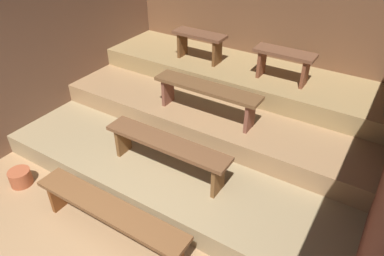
{
  "coord_description": "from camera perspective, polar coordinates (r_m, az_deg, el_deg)",
  "views": [
    {
      "loc": [
        2.22,
        -1.0,
        3.37
      ],
      "look_at": [
        0.08,
        2.39,
        0.65
      ],
      "focal_mm": 33.35,
      "sensor_mm": 36.0,
      "label": 1
    }
  ],
  "objects": [
    {
      "name": "bench_upper_left",
      "position": [
        6.12,
        1.19,
        13.84
      ],
      "size": [
        0.9,
        0.32,
        0.47
      ],
      "color": "brown",
      "rests_on": "platform_upper"
    },
    {
      "name": "platform_lower",
      "position": [
        5.54,
        2.26,
        -1.38
      ],
      "size": [
        4.83,
        3.49,
        0.3
      ],
      "primitive_type": "cube",
      "color": "#917C58",
      "rests_on": "ground"
    },
    {
      "name": "bench_lower_center",
      "position": [
        4.45,
        -4.08,
        -3.04
      ],
      "size": [
        1.71,
        0.32,
        0.47
      ],
      "color": "brown",
      "rests_on": "platform_lower"
    },
    {
      "name": "ground",
      "position": [
        5.26,
        -1.07,
        -6.25
      ],
      "size": [
        5.63,
        5.48,
        0.08
      ],
      "primitive_type": "cube",
      "color": "#98734E"
    },
    {
      "name": "pail_floor",
      "position": [
        5.39,
        -25.74,
        -7.13
      ],
      "size": [
        0.29,
        0.29,
        0.22
      ],
      "primitive_type": "cylinder",
      "color": "#9E4C2D",
      "rests_on": "ground"
    },
    {
      "name": "wall_left",
      "position": [
        6.1,
        -21.29,
        11.83
      ],
      "size": [
        0.06,
        5.48,
        2.56
      ],
      "primitive_type": "cube",
      "color": "brown",
      "rests_on": "ground"
    },
    {
      "name": "bench_middle_center",
      "position": [
        5.03,
        2.37,
        5.74
      ],
      "size": [
        1.59,
        0.32,
        0.47
      ],
      "color": "brown",
      "rests_on": "platform_middle"
    },
    {
      "name": "wall_back",
      "position": [
        6.47,
        10.73,
        14.73
      ],
      "size": [
        5.63,
        0.06,
        2.56
      ],
      "primitive_type": "cube",
      "color": "brown",
      "rests_on": "ground"
    },
    {
      "name": "platform_middle",
      "position": [
        5.84,
        5.43,
        4.03
      ],
      "size": [
        4.83,
        2.24,
        0.3
      ],
      "primitive_type": "cube",
      "color": "#99744E",
      "rests_on": "platform_lower"
    },
    {
      "name": "bench_floor_center",
      "position": [
        4.14,
        -13.04,
        -13.02
      ],
      "size": [
        1.99,
        0.32,
        0.47
      ],
      "color": "brown",
      "rests_on": "ground"
    },
    {
      "name": "platform_upper",
      "position": [
        6.11,
        7.77,
        8.42
      ],
      "size": [
        4.83,
        1.25,
        0.3
      ],
      "primitive_type": "cube",
      "color": "#987B4D",
      "rests_on": "platform_middle"
    },
    {
      "name": "bench_upper_right",
      "position": [
        5.56,
        14.51,
        10.6
      ],
      "size": [
        0.9,
        0.32,
        0.47
      ],
      "color": "brown",
      "rests_on": "platform_upper"
    }
  ]
}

